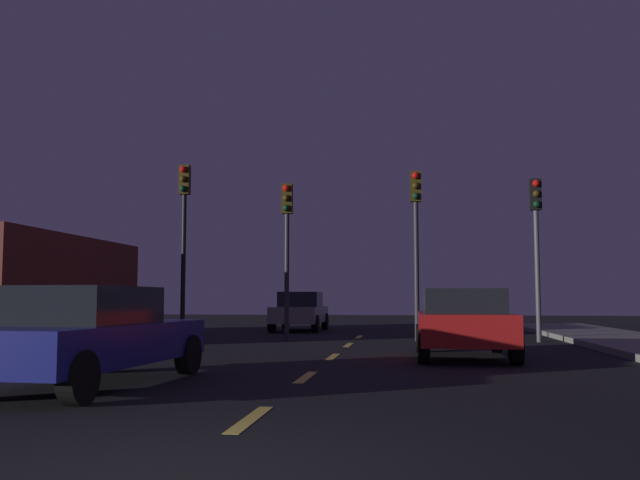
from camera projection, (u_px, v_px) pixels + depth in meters
name	position (u px, v px, depth m)	size (l,w,h in m)	color
ground_plane	(311.00, 373.00, 11.41)	(80.00, 80.00, 0.00)	black
lane_stripe_second	(250.00, 419.00, 7.06)	(0.16, 1.60, 0.01)	#EACC4C
lane_stripe_third	(306.00, 377.00, 10.82)	(0.16, 1.60, 0.01)	#EACC4C
lane_stripe_fourth	(333.00, 357.00, 14.57)	(0.16, 1.60, 0.01)	#EACC4C
lane_stripe_fifth	(349.00, 345.00, 18.33)	(0.16, 1.60, 0.01)	#EACC4C
lane_stripe_sixth	(359.00, 337.00, 22.08)	(0.16, 1.60, 0.01)	#EACC4C
traffic_signal_far_left	(184.00, 217.00, 21.08)	(0.32, 0.38, 5.31)	black
traffic_signal_center_left	(287.00, 230.00, 20.63)	(0.32, 0.38, 4.66)	#2D2D30
traffic_signal_center_right	(416.00, 222.00, 20.15)	(0.32, 0.38, 4.96)	#2D2D30
traffic_signal_far_right	(536.00, 227.00, 19.70)	(0.32, 0.38, 4.65)	#4C4C51
car_stopped_ahead	(463.00, 322.00, 14.36)	(1.93, 4.00, 1.43)	#B21919
car_adjacent_lane	(88.00, 335.00, 9.72)	(2.08, 4.54, 1.40)	navy
car_oncoming_far	(300.00, 311.00, 26.36)	(1.82, 3.93, 1.48)	gray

